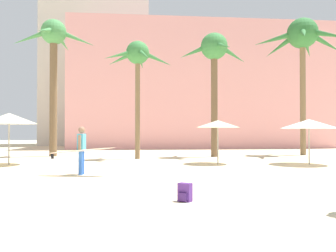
# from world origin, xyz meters

# --- Properties ---
(ground) EXTENTS (120.00, 120.00, 0.00)m
(ground) POSITION_xyz_m (0.00, 0.00, 0.00)
(ground) COLOR beige
(hotel_pink) EXTENTS (25.50, 11.49, 12.05)m
(hotel_pink) POSITION_xyz_m (6.60, 31.50, 6.03)
(hotel_pink) COLOR pink
(hotel_pink) RESTS_ON ground
(hotel_tower_gray) EXTENTS (12.25, 8.45, 31.44)m
(hotel_tower_gray) POSITION_xyz_m (-4.65, 38.26, 15.72)
(hotel_tower_gray) COLOR beige
(hotel_tower_gray) RESTS_ON ground
(palm_tree_far_left) EXTENTS (4.37, 4.49, 7.82)m
(palm_tree_far_left) POSITION_xyz_m (4.94, 16.28, 6.33)
(palm_tree_far_left) COLOR brown
(palm_tree_far_left) RESTS_ON ground
(palm_tree_left) EXTENTS (5.29, 5.37, 8.84)m
(palm_tree_left) POSITION_xyz_m (-5.29, 17.74, 6.96)
(palm_tree_left) COLOR brown
(palm_tree_left) RESTS_ON ground
(palm_tree_center) EXTENTS (4.08, 4.20, 6.87)m
(palm_tree_center) POSITION_xyz_m (0.08, 15.05, 5.73)
(palm_tree_center) COLOR brown
(palm_tree_center) RESTS_ON ground
(palm_tree_right) EXTENTS (6.39, 5.88, 9.29)m
(palm_tree_right) POSITION_xyz_m (11.29, 17.31, 7.77)
(palm_tree_right) COLOR brown
(palm_tree_right) RESTS_ON ground
(cafe_umbrella_0) EXTENTS (2.69, 2.69, 2.18)m
(cafe_umbrella_0) POSITION_xyz_m (8.33, 10.84, 1.96)
(cafe_umbrella_0) COLOR gray
(cafe_umbrella_0) RESTS_ON ground
(cafe_umbrella_1) EXTENTS (2.61, 2.61, 2.47)m
(cafe_umbrella_1) POSITION_xyz_m (-6.01, 11.93, 2.21)
(cafe_umbrella_1) COLOR gray
(cafe_umbrella_1) RESTS_ON ground
(cafe_umbrella_2) EXTENTS (2.15, 2.15, 2.15)m
(cafe_umbrella_2) POSITION_xyz_m (4.03, 11.63, 1.96)
(cafe_umbrella_2) COLOR gray
(cafe_umbrella_2) RESTS_ON ground
(beach_towel) EXTENTS (1.91, 1.30, 0.01)m
(beach_towel) POSITION_xyz_m (1.75, 2.09, 0.01)
(beach_towel) COLOR white
(beach_towel) RESTS_ON ground
(backpack) EXTENTS (0.35, 0.34, 0.42)m
(backpack) POSITION_xyz_m (1.09, 2.59, 0.20)
(backpack) COLOR #4C276F
(backpack) RESTS_ON ground
(person_far_left) EXTENTS (2.64, 1.01, 1.77)m
(person_far_left) POSITION_xyz_m (-2.01, 7.70, 0.94)
(person_far_left) COLOR blue
(person_far_left) RESTS_ON ground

